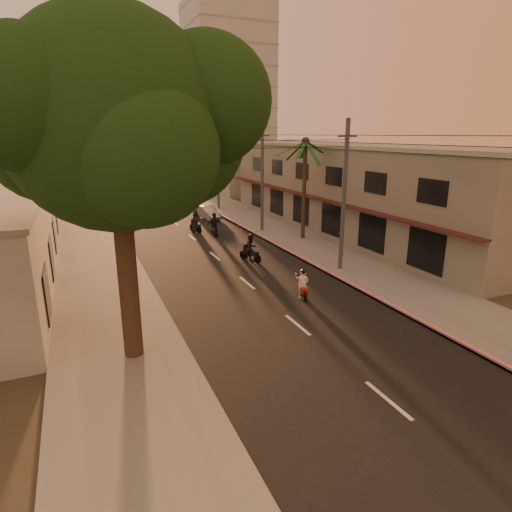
% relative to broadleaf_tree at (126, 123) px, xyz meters
% --- Properties ---
extents(ground, '(160.00, 160.00, 0.00)m').
position_rel_broadleaf_tree_xyz_m(ground, '(6.61, -2.14, -8.48)').
color(ground, '#383023').
rests_on(ground, ground).
extents(road, '(10.00, 140.00, 0.02)m').
position_rel_broadleaf_tree_xyz_m(road, '(6.61, 17.86, -8.47)').
color(road, black).
rests_on(road, ground).
extents(sidewalk_right, '(5.00, 140.00, 0.12)m').
position_rel_broadleaf_tree_xyz_m(sidewalk_right, '(14.11, 17.86, -8.42)').
color(sidewalk_right, slate).
rests_on(sidewalk_right, ground).
extents(sidewalk_left, '(5.00, 140.00, 0.12)m').
position_rel_broadleaf_tree_xyz_m(sidewalk_left, '(-0.89, 17.86, -8.42)').
color(sidewalk_left, slate).
rests_on(sidewalk_left, ground).
extents(curb_stripe, '(0.20, 60.00, 0.20)m').
position_rel_broadleaf_tree_xyz_m(curb_stripe, '(11.71, 12.86, -8.38)').
color(curb_stripe, red).
rests_on(curb_stripe, ground).
extents(shophouse_row, '(8.80, 34.20, 7.30)m').
position_rel_broadleaf_tree_xyz_m(shophouse_row, '(20.57, 15.86, -4.83)').
color(shophouse_row, gray).
rests_on(shophouse_row, ground).
extents(distant_tower, '(12.10, 12.10, 28.00)m').
position_rel_broadleaf_tree_xyz_m(distant_tower, '(22.61, 53.86, 5.52)').
color(distant_tower, '#B7B5B2').
rests_on(distant_tower, ground).
extents(broadleaf_tree, '(9.60, 8.70, 12.10)m').
position_rel_broadleaf_tree_xyz_m(broadleaf_tree, '(0.00, 0.00, 0.00)').
color(broadleaf_tree, black).
rests_on(broadleaf_tree, ground).
extents(palm_tree, '(5.00, 5.00, 8.20)m').
position_rel_broadleaf_tree_xyz_m(palm_tree, '(14.61, 13.86, -1.33)').
color(palm_tree, black).
rests_on(palm_tree, ground).
extents(utility_poles, '(1.20, 48.26, 9.00)m').
position_rel_broadleaf_tree_xyz_m(utility_poles, '(12.81, 17.86, -1.94)').
color(utility_poles, '#38383A').
rests_on(utility_poles, ground).
extents(filler_right, '(8.00, 14.00, 6.00)m').
position_rel_broadleaf_tree_xyz_m(filler_right, '(20.61, 42.86, -5.48)').
color(filler_right, '#A6A296').
rests_on(filler_right, ground).
extents(filler_left_near, '(8.00, 14.00, 4.40)m').
position_rel_broadleaf_tree_xyz_m(filler_left_near, '(-7.39, 31.86, -6.28)').
color(filler_left_near, '#A6A296').
rests_on(filler_left_near, ground).
extents(filler_left_far, '(8.00, 14.00, 7.00)m').
position_rel_broadleaf_tree_xyz_m(filler_left_far, '(-7.39, 49.86, -4.98)').
color(filler_left_far, '#A6A296').
rests_on(filler_left_far, ground).
extents(scooter_red, '(0.79, 1.57, 1.57)m').
position_rel_broadleaf_tree_xyz_m(scooter_red, '(8.39, 2.63, -7.78)').
color(scooter_red, black).
rests_on(scooter_red, ground).
extents(scooter_mid_a, '(1.35, 1.79, 1.88)m').
position_rel_broadleaf_tree_xyz_m(scooter_mid_a, '(8.45, 9.75, -7.62)').
color(scooter_mid_a, black).
rests_on(scooter_mid_a, ground).
extents(scooter_mid_b, '(1.14, 1.96, 1.93)m').
position_rel_broadleaf_tree_xyz_m(scooter_mid_b, '(8.50, 17.83, -7.61)').
color(scooter_mid_b, black).
rests_on(scooter_mid_b, ground).
extents(scooter_far_a, '(1.14, 1.91, 1.91)m').
position_rel_broadleaf_tree_xyz_m(scooter_far_a, '(7.42, 19.63, -7.61)').
color(scooter_far_a, black).
rests_on(scooter_far_a, ground).
extents(parked_car, '(2.25, 4.12, 1.25)m').
position_rel_broadleaf_tree_xyz_m(parked_car, '(10.15, 25.11, -7.85)').
color(parked_car, '#A6A9AE').
rests_on(parked_car, ground).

